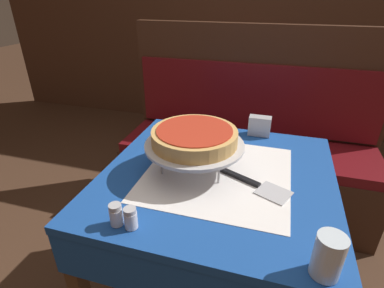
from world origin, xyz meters
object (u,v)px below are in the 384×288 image
salt_shaker (116,215)px  napkin_holder (260,126)px  dining_table_rear (228,83)px  booth_bench (246,160)px  pizza_pan_stand (194,146)px  water_glass_near (328,256)px  pizza_server (254,184)px  pepper_shaker (131,218)px  dining_table_front (217,197)px  deep_dish_pizza (194,137)px  condiment_caddy (218,65)px

salt_shaker → napkin_holder: 0.80m
dining_table_rear → booth_bench: 0.91m
pizza_pan_stand → napkin_holder: 0.43m
water_glass_near → salt_shaker: water_glass_near is taller
booth_bench → napkin_holder: (0.08, -0.46, 0.46)m
pizza_server → pepper_shaker: (-0.31, -0.31, 0.03)m
salt_shaker → napkin_holder: bearing=65.0°
booth_bench → pepper_shaker: booth_bench is taller
pizza_server → water_glass_near: 0.38m
water_glass_near → dining_table_front: bearing=132.9°
pizza_pan_stand → deep_dish_pizza: size_ratio=1.17×
pizza_server → salt_shaker: size_ratio=4.08×
dining_table_front → dining_table_rear: (-0.26, 1.65, -0.02)m
booth_bench → deep_dish_pizza: 1.01m
booth_bench → salt_shaker: size_ratio=23.17×
pizza_pan_stand → salt_shaker: 0.38m
dining_table_front → condiment_caddy: size_ratio=4.81×
booth_bench → dining_table_rear: bearing=109.7°
water_glass_near → pepper_shaker: 0.52m
salt_shaker → booth_bench: bearing=77.8°
deep_dish_pizza → salt_shaker: (-0.13, -0.35, -0.10)m
pizza_pan_stand → pepper_shaker: (-0.09, -0.35, -0.07)m
pizza_pan_stand → napkin_holder: size_ratio=3.64×
pizza_server → condiment_caddy: 1.70m
dining_table_rear → pepper_shaker: (0.08, -2.00, 0.16)m
pizza_pan_stand → pizza_server: size_ratio=1.29×
pizza_pan_stand → dining_table_rear: bearing=95.9°
salt_shaker → napkin_holder: napkin_holder is taller
deep_dish_pizza → salt_shaker: 0.39m
booth_bench → salt_shaker: booth_bench is taller
pepper_shaker → napkin_holder: size_ratio=0.66×
deep_dish_pizza → water_glass_near: size_ratio=2.69×
dining_table_front → pepper_shaker: (-0.18, -0.35, 0.14)m
water_glass_near → booth_bench: bearing=104.4°
deep_dish_pizza → pizza_server: deep_dish_pizza is taller
napkin_holder → condiment_caddy: (-0.45, 1.21, -0.01)m
water_glass_near → napkin_holder: water_glass_near is taller
dining_table_rear → deep_dish_pizza: (0.17, -1.65, 0.27)m
dining_table_front → pizza_pan_stand: bearing=-179.1°
booth_bench → pizza_pan_stand: bearing=-98.3°
salt_shaker → pizza_server: bearing=40.8°
pizza_pan_stand → pizza_server: 0.25m
water_glass_near → condiment_caddy: 2.06m
dining_table_rear → booth_bench: size_ratio=0.47×
dining_table_rear → deep_dish_pizza: bearing=-84.1°
water_glass_near → deep_dish_pizza: bearing=139.8°
deep_dish_pizza → salt_shaker: deep_dish_pizza is taller
booth_bench → napkin_holder: bearing=-79.6°
deep_dish_pizza → pizza_server: (0.23, -0.04, -0.13)m
water_glass_near → pizza_pan_stand: bearing=139.8°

